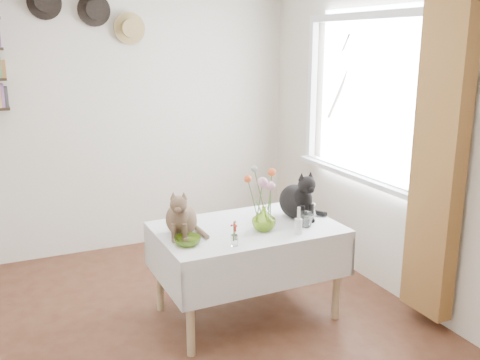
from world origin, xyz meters
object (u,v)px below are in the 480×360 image
dining_table (247,249)px  tabby_cat (181,211)px  flower_vase (264,219)px  black_cat (296,193)px

dining_table → tabby_cat: 0.58m
tabby_cat → flower_vase: 0.57m
tabby_cat → black_cat: 0.88m
flower_vase → black_cat: bearing=25.3°
black_cat → flower_vase: size_ratio=2.18×
dining_table → black_cat: 0.55m
tabby_cat → flower_vase: bearing=8.3°
dining_table → flower_vase: flower_vase is taller
tabby_cat → black_cat: size_ratio=0.90×
dining_table → flower_vase: (0.07, -0.12, 0.25)m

